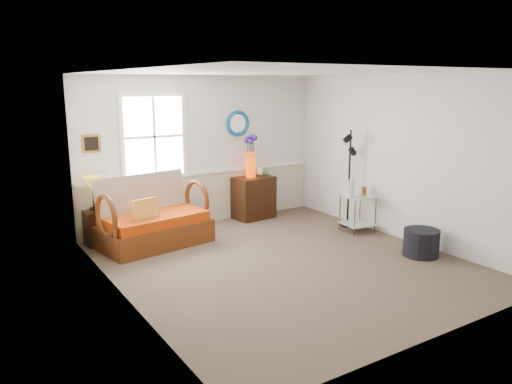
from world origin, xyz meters
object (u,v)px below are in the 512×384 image
loveseat (154,211)px  floor_lamp (349,179)px  side_table (358,214)px  ottoman (421,243)px  cabinet (254,198)px  lamp_stand (96,228)px

loveseat → floor_lamp: 3.36m
side_table → ottoman: size_ratio=1.23×
loveseat → cabinet: 2.20m
lamp_stand → side_table: size_ratio=0.87×
lamp_stand → ottoman: size_ratio=1.07×
lamp_stand → loveseat: bearing=-31.5°
loveseat → side_table: loveseat is taller
lamp_stand → ottoman: lamp_stand is taller
loveseat → ottoman: bearing=-48.5°
loveseat → cabinet: (2.14, 0.52, -0.15)m
loveseat → ottoman: (3.08, -2.56, -0.34)m
floor_lamp → ottoman: (-0.16, -1.73, -0.65)m
side_table → floor_lamp: (0.10, 0.34, 0.53)m
floor_lamp → ottoman: size_ratio=3.30×
side_table → floor_lamp: 0.64m
floor_lamp → ottoman: floor_lamp is taller
cabinet → side_table: bearing=-65.1°
lamp_stand → cabinet: bearing=0.9°
side_table → ottoman: 1.39m
side_table → floor_lamp: floor_lamp is taller
side_table → floor_lamp: size_ratio=0.37×
lamp_stand → side_table: (3.92, -1.65, 0.04)m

